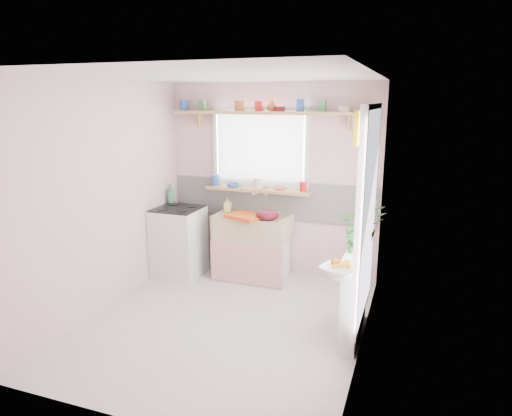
% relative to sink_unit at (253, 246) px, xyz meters
% --- Properties ---
extents(room, '(3.20, 3.20, 3.20)m').
position_rel_sink_unit_xyz_m(room, '(0.81, -0.43, 0.94)').
color(room, beige).
rests_on(room, ground).
extents(sink_unit, '(0.95, 0.65, 1.11)m').
position_rel_sink_unit_xyz_m(sink_unit, '(0.00, 0.00, 0.00)').
color(sink_unit, white).
rests_on(sink_unit, ground).
extents(cooker, '(0.58, 0.58, 0.93)m').
position_rel_sink_unit_xyz_m(cooker, '(-0.95, -0.24, 0.03)').
color(cooker, white).
rests_on(cooker, ground).
extents(radiator_ledge, '(0.22, 0.95, 0.78)m').
position_rel_sink_unit_xyz_m(radiator_ledge, '(1.45, -1.09, -0.03)').
color(radiator_ledge, white).
rests_on(radiator_ledge, ground).
extents(windowsill, '(1.40, 0.22, 0.04)m').
position_rel_sink_unit_xyz_m(windowsill, '(-0.00, 0.19, 0.71)').
color(windowsill, tan).
rests_on(windowsill, room).
extents(pine_shelf, '(2.52, 0.24, 0.04)m').
position_rel_sink_unit_xyz_m(pine_shelf, '(0.15, 0.18, 1.69)').
color(pine_shelf, tan).
rests_on(pine_shelf, room).
extents(shelf_crockery, '(2.47, 0.11, 0.12)m').
position_rel_sink_unit_xyz_m(shelf_crockery, '(0.13, 0.18, 1.76)').
color(shelf_crockery, '#3359A5').
rests_on(shelf_crockery, pine_shelf).
extents(sill_crockery, '(1.35, 0.11, 0.12)m').
position_rel_sink_unit_xyz_m(sill_crockery, '(-0.00, 0.19, 0.78)').
color(sill_crockery, '#3359A5').
rests_on(sill_crockery, windowsill).
extents(dish_tray, '(0.51, 0.45, 0.04)m').
position_rel_sink_unit_xyz_m(dish_tray, '(-0.04, -0.19, 0.44)').
color(dish_tray, '#DE5013').
rests_on(dish_tray, sink_unit).
extents(colander, '(0.31, 0.31, 0.12)m').
position_rel_sink_unit_xyz_m(colander, '(0.25, -0.17, 0.48)').
color(colander, '#550E1B').
rests_on(colander, sink_unit).
extents(jade_plant, '(0.54, 0.50, 0.50)m').
position_rel_sink_unit_xyz_m(jade_plant, '(1.45, -0.69, 0.59)').
color(jade_plant, '#36702C').
rests_on(jade_plant, radiator_ledge).
extents(fruit_bowl, '(0.43, 0.43, 0.08)m').
position_rel_sink_unit_xyz_m(fruit_bowl, '(1.36, -1.49, 0.38)').
color(fruit_bowl, silver).
rests_on(fruit_bowl, radiator_ledge).
extents(herb_pot, '(0.12, 0.09, 0.21)m').
position_rel_sink_unit_xyz_m(herb_pot, '(1.36, -0.86, 0.45)').
color(herb_pot, '#27622A').
rests_on(herb_pot, radiator_ledge).
extents(soap_bottle_sink, '(0.09, 0.09, 0.18)m').
position_rel_sink_unit_xyz_m(soap_bottle_sink, '(-0.38, 0.05, 0.51)').
color(soap_bottle_sink, '#EFE06A').
rests_on(soap_bottle_sink, sink_unit).
extents(sill_cup, '(0.16, 0.16, 0.10)m').
position_rel_sink_unit_xyz_m(sill_cup, '(0.05, 0.25, 0.78)').
color(sill_cup, beige).
rests_on(sill_cup, windowsill).
extents(sill_bowl, '(0.22, 0.22, 0.05)m').
position_rel_sink_unit_xyz_m(sill_bowl, '(-0.33, 0.13, 0.76)').
color(sill_bowl, '#345AAB').
rests_on(sill_bowl, windowsill).
extents(shelf_vase, '(0.18, 0.18, 0.15)m').
position_rel_sink_unit_xyz_m(shelf_vase, '(0.17, 0.24, 1.78)').
color(shelf_vase, '#B36B37').
rests_on(shelf_vase, pine_shelf).
extents(cooker_bottle, '(0.11, 0.11, 0.26)m').
position_rel_sink_unit_xyz_m(cooker_bottle, '(-1.17, -0.02, 0.62)').
color(cooker_bottle, '#408050').
rests_on(cooker_bottle, cooker).
extents(fruit, '(0.20, 0.14, 0.10)m').
position_rel_sink_unit_xyz_m(fruit, '(1.37, -1.49, 0.45)').
color(fruit, orange).
rests_on(fruit, fruit_bowl).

